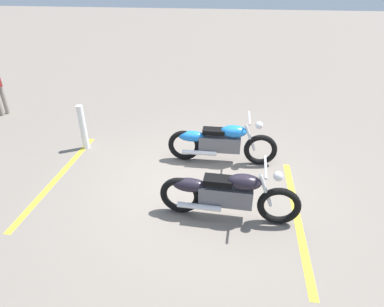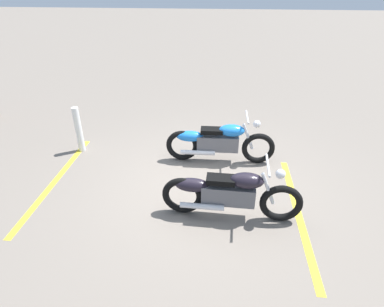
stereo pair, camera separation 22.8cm
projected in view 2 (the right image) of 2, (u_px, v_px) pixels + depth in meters
The scene contains 6 objects.
ground_plane at pixel (205, 184), 6.09m from camera, with size 60.00×60.00×0.00m, color slate.
motorcycle_bright_foreground at pixel (217, 141), 6.59m from camera, with size 2.23×0.62×1.04m.
motorcycle_dark_foreground at pixel (228, 193), 5.09m from camera, with size 2.23×0.62×1.04m.
bollard_post at pixel (79, 130), 6.97m from camera, with size 0.14×0.14×1.01m, color white.
parking_stripe_near at pixel (298, 213), 5.37m from camera, with size 3.20×0.12×0.01m, color yellow.
parking_stripe_mid at pixel (56, 180), 6.21m from camera, with size 3.20×0.12×0.01m, color yellow.
Camera 2 is at (-0.18, 5.00, 3.53)m, focal length 30.29 mm.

